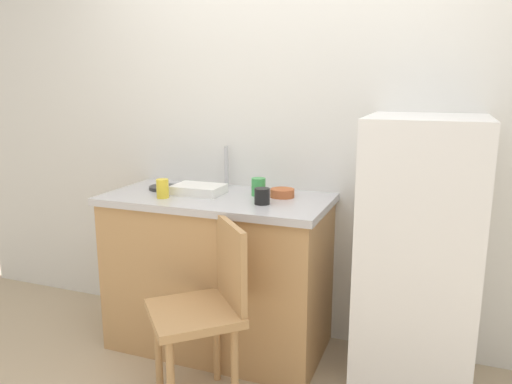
% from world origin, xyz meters
% --- Properties ---
extents(back_wall, '(4.80, 0.10, 2.48)m').
position_xyz_m(back_wall, '(0.00, 1.00, 1.24)').
color(back_wall, silver).
rests_on(back_wall, ground_plane).
extents(cabinet_base, '(1.22, 0.60, 0.87)m').
position_xyz_m(cabinet_base, '(-0.34, 0.65, 0.43)').
color(cabinet_base, tan).
rests_on(cabinet_base, ground_plane).
extents(countertop, '(1.26, 0.64, 0.04)m').
position_xyz_m(countertop, '(-0.34, 0.65, 0.89)').
color(countertop, '#B7B7BC').
rests_on(countertop, cabinet_base).
extents(faucet, '(0.02, 0.02, 0.24)m').
position_xyz_m(faucet, '(-0.39, 0.90, 1.03)').
color(faucet, '#B7B7BC').
rests_on(faucet, countertop).
extents(refrigerator, '(0.55, 0.62, 1.37)m').
position_xyz_m(refrigerator, '(0.75, 0.64, 0.69)').
color(refrigerator, white).
rests_on(refrigerator, ground_plane).
extents(chair, '(0.56, 0.56, 0.89)m').
position_xyz_m(chair, '(-0.16, 0.14, 0.50)').
color(chair, tan).
rests_on(chair, ground_plane).
extents(dish_tray, '(0.28, 0.20, 0.05)m').
position_xyz_m(dish_tray, '(-0.46, 0.66, 0.93)').
color(dish_tray, white).
rests_on(dish_tray, countertop).
extents(terracotta_bowl, '(0.13, 0.13, 0.05)m').
position_xyz_m(terracotta_bowl, '(0.01, 0.74, 0.93)').
color(terracotta_bowl, '#B25B33').
rests_on(terracotta_bowl, countertop).
extents(hotplate, '(0.17, 0.17, 0.02)m').
position_xyz_m(hotplate, '(-0.71, 0.69, 0.92)').
color(hotplate, '#2D2D2D').
rests_on(hotplate, countertop).
extents(cup_green, '(0.08, 0.08, 0.10)m').
position_xyz_m(cup_green, '(-0.12, 0.73, 0.96)').
color(cup_green, green).
rests_on(cup_green, countertop).
extents(cup_yellow, '(0.07, 0.07, 0.10)m').
position_xyz_m(cup_yellow, '(-0.59, 0.49, 0.96)').
color(cup_yellow, yellow).
rests_on(cup_yellow, countertop).
extents(cup_black, '(0.08, 0.08, 0.08)m').
position_xyz_m(cup_black, '(-0.04, 0.55, 0.95)').
color(cup_black, black).
rests_on(cup_black, countertop).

